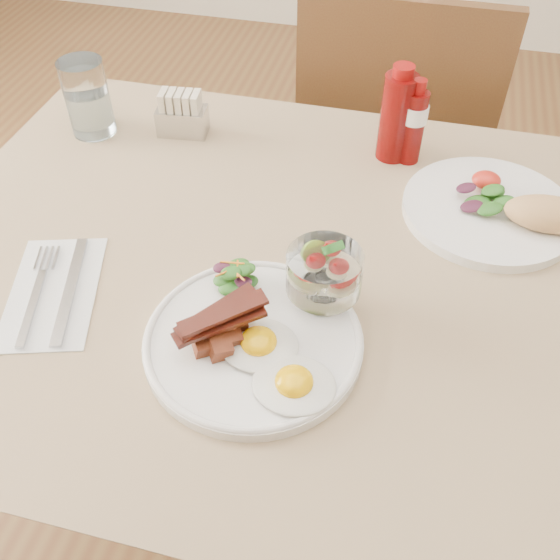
{
  "coord_description": "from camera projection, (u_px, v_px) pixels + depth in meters",
  "views": [
    {
      "loc": [
        0.05,
        -0.64,
        1.38
      ],
      "look_at": [
        -0.08,
        -0.11,
        0.82
      ],
      "focal_mm": 40.0,
      "sensor_mm": 36.0,
      "label": 1
    }
  ],
  "objects": [
    {
      "name": "bacon_potato_pile",
      "position": [
        220.0,
        328.0,
        0.77
      ],
      "size": [
        0.11,
        0.11,
        0.05
      ],
      "rotation": [
        0.0,
        0.0,
        0.31
      ],
      "color": "maroon",
      "rests_on": "main_plate"
    },
    {
      "name": "table",
      "position": [
        349.0,
        313.0,
        0.96
      ],
      "size": [
        1.33,
        0.88,
        0.75
      ],
      "color": "#54381A",
      "rests_on": "ground"
    },
    {
      "name": "main_plate",
      "position": [
        253.0,
        342.0,
        0.79
      ],
      "size": [
        0.28,
        0.28,
        0.02
      ],
      "primitive_type": "cylinder",
      "color": "white",
      "rests_on": "table"
    },
    {
      "name": "hot_sauce_bottle",
      "position": [
        414.0,
        123.0,
        1.04
      ],
      "size": [
        0.05,
        0.05,
        0.15
      ],
      "rotation": [
        0.0,
        0.0,
        -0.26
      ],
      "color": "#590505",
      "rests_on": "table"
    },
    {
      "name": "second_plate",
      "position": [
        503.0,
        210.0,
        0.97
      ],
      "size": [
        0.28,
        0.27,
        0.07
      ],
      "rotation": [
        0.0,
        0.0,
        0.09
      ],
      "color": "white",
      "rests_on": "table"
    },
    {
      "name": "side_salad",
      "position": [
        235.0,
        277.0,
        0.84
      ],
      "size": [
        0.07,
        0.07,
        0.03
      ],
      "rotation": [
        0.0,
        0.0,
        -0.32
      ],
      "color": "#1A4512",
      "rests_on": "main_plate"
    },
    {
      "name": "water_glass",
      "position": [
        88.0,
        102.0,
        1.11
      ],
      "size": [
        0.08,
        0.08,
        0.14
      ],
      "color": "white",
      "rests_on": "table"
    },
    {
      "name": "sugar_caddy",
      "position": [
        182.0,
        116.0,
        1.13
      ],
      "size": [
        0.09,
        0.06,
        0.08
      ],
      "rotation": [
        0.0,
        0.0,
        0.12
      ],
      "color": "#B8B9BD",
      "rests_on": "table"
    },
    {
      "name": "chair_far",
      "position": [
        390.0,
        151.0,
        1.51
      ],
      "size": [
        0.42,
        0.42,
        0.93
      ],
      "color": "#54381A",
      "rests_on": "ground"
    },
    {
      "name": "fruit_cup",
      "position": [
        324.0,
        273.0,
        0.79
      ],
      "size": [
        0.1,
        0.1,
        0.1
      ],
      "rotation": [
        0.0,
        0.0,
        0.22
      ],
      "color": "white",
      "rests_on": "main_plate"
    },
    {
      "name": "napkin_cutlery",
      "position": [
        54.0,
        291.0,
        0.86
      ],
      "size": [
        0.18,
        0.24,
        0.01
      ],
      "rotation": [
        0.0,
        0.0,
        0.3
      ],
      "color": "silver",
      "rests_on": "table"
    },
    {
      "name": "ketchup_bottle",
      "position": [
        397.0,
        116.0,
        1.04
      ],
      "size": [
        0.07,
        0.07,
        0.17
      ],
      "rotation": [
        0.0,
        0.0,
        0.43
      ],
      "color": "#590505",
      "rests_on": "table"
    },
    {
      "name": "fried_eggs",
      "position": [
        276.0,
        363.0,
        0.75
      ],
      "size": [
        0.16,
        0.14,
        0.03
      ],
      "rotation": [
        0.0,
        0.0,
        -0.07
      ],
      "color": "silver",
      "rests_on": "main_plate"
    }
  ]
}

